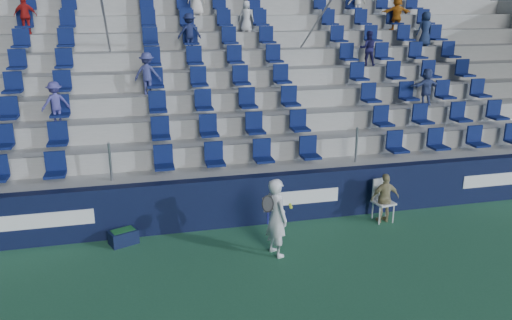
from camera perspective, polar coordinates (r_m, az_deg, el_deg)
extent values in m
plane|color=#2D6B47|center=(9.41, 2.88, -15.07)|extent=(70.00, 70.00, 0.00)
cube|color=black|center=(11.86, -1.34, -4.66)|extent=(24.00, 0.30, 1.20)
cube|color=white|center=(11.80, -25.80, -6.50)|extent=(3.20, 0.02, 0.34)
cube|color=white|center=(12.09, 5.81, -4.20)|extent=(1.60, 0.02, 0.34)
cube|color=white|center=(14.77, 26.43, -1.96)|extent=(2.40, 0.02, 0.34)
cube|color=#A7A7A1|center=(12.38, -1.90, -3.69)|extent=(24.00, 0.85, 1.20)
cube|color=#A7A7A1|center=(13.09, -2.66, -1.37)|extent=(24.00, 0.85, 1.70)
cube|color=#A7A7A1|center=(13.81, -3.34, 0.71)|extent=(24.00, 0.85, 2.20)
cube|color=#A7A7A1|center=(14.55, -3.96, 2.59)|extent=(24.00, 0.85, 2.70)
cube|color=#A7A7A1|center=(15.30, -4.51, 4.28)|extent=(24.00, 0.85, 3.20)
cube|color=#A7A7A1|center=(16.07, -5.02, 5.80)|extent=(24.00, 0.85, 3.70)
cube|color=#A7A7A1|center=(16.85, -5.48, 7.19)|extent=(24.00, 0.85, 4.20)
cube|color=#A7A7A1|center=(17.64, -5.90, 8.46)|extent=(24.00, 0.85, 4.70)
cube|color=#A7A7A1|center=(18.44, -6.29, 9.61)|extent=(24.00, 0.85, 5.20)
cube|color=#A7A7A1|center=(19.05, -6.61, 11.36)|extent=(24.00, 0.50, 6.20)
cube|color=#0C184D|center=(12.08, -1.94, 0.52)|extent=(16.05, 0.50, 0.70)
cube|color=#0C184D|center=(12.75, -2.74, 3.75)|extent=(16.05, 0.50, 0.70)
cube|color=#0C184D|center=(13.47, -3.45, 6.64)|extent=(16.05, 0.50, 0.70)
cube|color=#0C184D|center=(14.21, -4.10, 9.23)|extent=(16.05, 0.50, 0.70)
cube|color=#0C184D|center=(14.99, -4.69, 11.56)|extent=(16.05, 0.50, 0.70)
cube|color=#0C184D|center=(15.78, -5.23, 13.65)|extent=(16.05, 0.50, 0.70)
cube|color=#0C184D|center=(16.60, -5.73, 15.55)|extent=(16.05, 0.50, 0.70)
cube|color=#0C184D|center=(17.44, -6.18, 17.26)|extent=(16.05, 0.50, 0.70)
cylinder|color=gray|center=(14.77, -16.70, 13.95)|extent=(0.06, 7.68, 4.55)
cylinder|color=gray|center=(15.67, 6.50, 14.69)|extent=(0.06, 7.68, 4.55)
imported|color=#3E4E88|center=(15.54, 18.89, 7.90)|extent=(1.05, 0.54, 1.09)
imported|color=beige|center=(18.93, 11.52, 17.53)|extent=(0.70, 0.44, 1.04)
imported|color=#393F7E|center=(13.95, -12.30, 9.62)|extent=(0.83, 0.63, 1.13)
imported|color=silver|center=(16.78, -1.10, 16.11)|extent=(0.55, 0.44, 0.97)
imported|color=#1A184A|center=(16.37, 12.67, 12.34)|extent=(0.62, 0.55, 1.07)
imported|color=#171F46|center=(15.64, -7.63, 14.28)|extent=(0.74, 0.47, 1.10)
imported|color=#444190|center=(13.34, -21.95, 6.08)|extent=(0.77, 0.58, 1.05)
imported|color=#172446|center=(18.27, 18.78, 14.01)|extent=(0.57, 0.39, 1.13)
imported|color=red|center=(16.67, -24.85, 14.75)|extent=(0.66, 0.35, 1.08)
imported|color=#C36B16|center=(18.67, 15.79, 15.84)|extent=(1.08, 0.47, 1.12)
imported|color=white|center=(10.37, 2.34, -6.56)|extent=(0.58, 0.71, 1.69)
cylinder|color=navy|center=(10.03, 1.35, -6.62)|extent=(0.03, 0.03, 0.28)
torus|color=black|center=(9.92, 1.36, -5.03)|extent=(0.30, 0.17, 0.28)
plane|color=#262626|center=(9.92, 1.36, -5.03)|extent=(0.30, 0.16, 0.29)
sphere|color=#D2E535|center=(10.15, 4.03, -5.41)|extent=(0.07, 0.07, 0.07)
sphere|color=#D2E535|center=(10.19, 3.93, -5.13)|extent=(0.07, 0.07, 0.07)
cube|color=white|center=(12.47, 14.37, -4.74)|extent=(0.52, 0.52, 0.04)
cube|color=white|center=(12.54, 14.02, -3.21)|extent=(0.45, 0.12, 0.56)
cylinder|color=white|center=(12.33, 13.92, -6.20)|extent=(0.03, 0.03, 0.45)
cylinder|color=white|center=(12.49, 15.42, -6.00)|extent=(0.03, 0.03, 0.45)
cylinder|color=white|center=(12.63, 13.17, -5.57)|extent=(0.03, 0.03, 0.45)
cylinder|color=white|center=(12.79, 14.64, -5.38)|extent=(0.03, 0.03, 0.45)
imported|color=tan|center=(12.38, 14.53, -4.23)|extent=(0.72, 0.31, 1.22)
cube|color=#0E1634|center=(11.46, -14.92, -8.50)|extent=(0.69, 0.58, 0.32)
cube|color=#1E662D|center=(11.43, -14.95, -8.16)|extent=(0.55, 0.44, 0.19)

